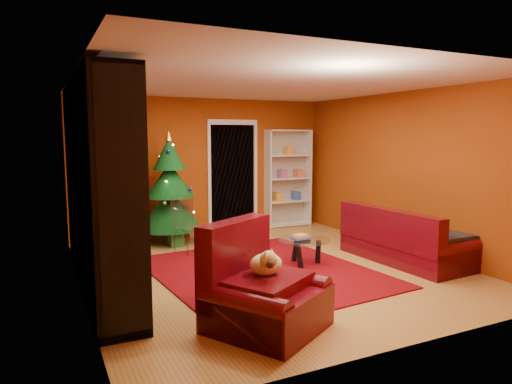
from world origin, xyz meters
name	(u,v)px	position (x,y,z in m)	size (l,w,h in m)	color
floor	(268,269)	(0.00, 0.00, -0.03)	(5.00, 5.50, 0.05)	#A57837
ceiling	(269,81)	(0.00, 0.00, 2.62)	(5.00, 5.50, 0.05)	silver
wall_back	(203,166)	(0.00, 2.77, 1.30)	(5.00, 0.05, 2.60)	#913C0D
wall_left	(76,186)	(-2.52, 0.00, 1.30)	(0.05, 5.50, 2.60)	#913C0D
wall_right	(405,171)	(2.52, 0.00, 1.30)	(0.05, 5.50, 2.60)	#913C0D
doorway	(233,178)	(0.60, 2.73, 1.05)	(1.06, 0.60, 2.16)	black
rug	(262,271)	(-0.18, -0.17, 0.01)	(2.75, 3.20, 0.02)	maroon
media_unit	(98,187)	(-2.27, 0.08, 1.27)	(0.51, 3.31, 2.54)	black
christmas_tree	(170,188)	(-0.84, 2.15, 0.96)	(1.12, 1.12, 1.99)	#093D14
gift_box_teal	(118,237)	(-1.73, 2.32, 0.15)	(0.30, 0.30, 0.30)	teal
gift_box_green	(176,240)	(-0.85, 1.81, 0.12)	(0.23, 0.23, 0.23)	#225F24
gift_box_red	(183,230)	(-0.52, 2.52, 0.11)	(0.23, 0.23, 0.23)	maroon
white_bookshelf	(288,178)	(1.78, 2.57, 1.00)	(0.95, 0.34, 2.06)	white
armchair	(267,287)	(-0.96, -1.86, 0.42)	(1.08, 1.08, 0.84)	#46050F
dog	(266,264)	(-0.94, -1.79, 0.63)	(0.40, 0.30, 0.27)	beige
sofa	(405,234)	(2.02, -0.58, 0.42)	(1.95, 0.88, 0.84)	#46050F
coffee_table	(304,252)	(0.54, -0.11, 0.20)	(0.75, 0.75, 0.47)	gray
acrylic_chair	(190,227)	(-0.76, 1.28, 0.42)	(0.43, 0.46, 0.83)	#66605B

